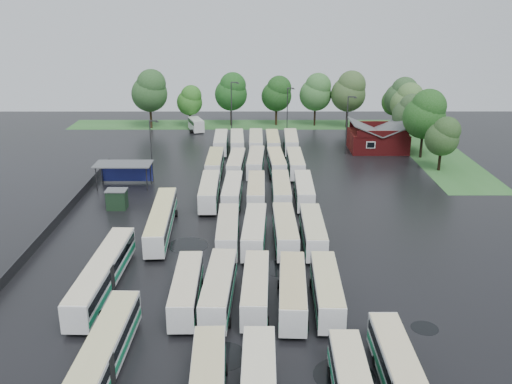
{
  "coord_description": "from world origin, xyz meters",
  "views": [
    {
      "loc": [
        1.91,
        -57.55,
        26.29
      ],
      "look_at": [
        2.0,
        12.0,
        2.5
      ],
      "focal_mm": 40.0,
      "sensor_mm": 36.0,
      "label": 1
    }
  ],
  "objects": [
    {
      "name": "bus_r1c2",
      "position": [
        1.93,
        -12.11,
        1.64
      ],
      "size": [
        2.63,
        10.78,
        2.98
      ],
      "rotation": [
        0.0,
        0.0,
        -0.03
      ],
      "color": "silver",
      "rests_on": "ground"
    },
    {
      "name": "bus_r2c1",
      "position": [
        -1.16,
        1.05,
        1.67
      ],
      "size": [
        2.49,
        10.94,
        3.04
      ],
      "rotation": [
        0.0,
        0.0,
        0.02
      ],
      "color": "silver",
      "rests_on": "ground"
    },
    {
      "name": "bus_r1c1",
      "position": [
        -1.34,
        -12.25,
        1.72
      ],
      "size": [
        2.87,
        11.33,
        3.13
      ],
      "rotation": [
        0.0,
        0.0,
        -0.04
      ],
      "color": "silver",
      "rests_on": "ground"
    },
    {
      "name": "lamp_post_ne",
      "position": [
        18.0,
        40.11,
        5.95
      ],
      "size": [
        1.58,
        0.31,
        10.25
      ],
      "color": "#2D2D30",
      "rests_on": "ground"
    },
    {
      "name": "puddle_3",
      "position": [
        4.73,
        -4.95,
        0.0
      ],
      "size": [
        4.05,
        4.05,
        0.01
      ],
      "primitive_type": "cylinder",
      "color": "black",
      "rests_on": "ground"
    },
    {
      "name": "tree_north_6",
      "position": [
        31.4,
        61.28,
        6.06
      ],
      "size": [
        5.69,
        5.69,
        9.43
      ],
      "color": "#3B2B1E",
      "rests_on": "ground"
    },
    {
      "name": "bus_r1c0",
      "position": [
        -4.25,
        -12.22,
        1.63
      ],
      "size": [
        2.47,
        10.72,
        2.97
      ],
      "rotation": [
        0.0,
        0.0,
        0.02
      ],
      "color": "silver",
      "rests_on": "ground"
    },
    {
      "name": "bus_r4c2",
      "position": [
        1.98,
        28.7,
        1.71
      ],
      "size": [
        2.89,
        11.24,
        3.1
      ],
      "rotation": [
        0.0,
        0.0,
        -0.05
      ],
      "color": "silver",
      "rests_on": "ground"
    },
    {
      "name": "bus_r5c2",
      "position": [
        2.03,
        41.87,
        1.71
      ],
      "size": [
        2.38,
        11.14,
        3.1
      ],
      "rotation": [
        0.0,
        0.0,
        0.0
      ],
      "color": "silver",
      "rests_on": "ground"
    },
    {
      "name": "lamp_post_back_w",
      "position": [
        -2.64,
        53.97,
        6.26
      ],
      "size": [
        1.66,
        0.32,
        10.78
      ],
      "color": "#2D2D30",
      "rests_on": "ground"
    },
    {
      "name": "brick_building",
      "position": [
        24.0,
        42.77,
        1.87
      ],
      "size": [
        10.07,
        8.6,
        5.39
      ],
      "color": "maroon",
      "rests_on": "ground"
    },
    {
      "name": "bus_r4c1",
      "position": [
        -1.08,
        28.1,
        1.64
      ],
      "size": [
        2.72,
        10.78,
        2.98
      ],
      "rotation": [
        0.0,
        0.0,
        -0.04
      ],
      "color": "silver",
      "rests_on": "ground"
    },
    {
      "name": "tree_east_1",
      "position": [
        30.73,
        37.73,
        7.67
      ],
      "size": [
        7.19,
        7.19,
        11.92
      ],
      "color": "black",
      "rests_on": "ground"
    },
    {
      "name": "bus_r4c4",
      "position": [
        8.22,
        28.42,
        1.66
      ],
      "size": [
        2.33,
        10.87,
        3.02
      ],
      "rotation": [
        0.0,
        0.0,
        0.0
      ],
      "color": "silver",
      "rests_on": "ground"
    },
    {
      "name": "bus_r4c3",
      "position": [
        5.24,
        28.54,
        1.66
      ],
      "size": [
        2.83,
        10.94,
        3.02
      ],
      "rotation": [
        0.0,
        0.0,
        0.05
      ],
      "color": "silver",
      "rests_on": "ground"
    },
    {
      "name": "bus_r3c2",
      "position": [
        2.03,
        14.86,
        1.65
      ],
      "size": [
        2.43,
        10.83,
        3.01
      ],
      "rotation": [
        0.0,
        0.0,
        -0.01
      ],
      "color": "silver",
      "rests_on": "ground"
    },
    {
      "name": "artic_bus_west_c",
      "position": [
        -12.46,
        -9.37,
        1.71
      ],
      "size": [
        2.81,
        16.64,
        3.08
      ],
      "rotation": [
        0.0,
        0.0,
        -0.03
      ],
      "color": "silver",
      "rests_on": "ground"
    },
    {
      "name": "artic_bus_west_a",
      "position": [
        -9.19,
        -23.23,
        1.7
      ],
      "size": [
        2.78,
        16.61,
        3.07
      ],
      "rotation": [
        0.0,
        0.0,
        -0.03
      ],
      "color": "silver",
      "rests_on": "ground"
    },
    {
      "name": "grass_strip_north",
      "position": [
        2.0,
        64.8,
        0.01
      ],
      "size": [
        80.0,
        10.0,
        0.01
      ],
      "primitive_type": "cube",
      "color": "#2F652A",
      "rests_on": "ground"
    },
    {
      "name": "lamp_post_nw",
      "position": [
        -13.41,
        24.4,
        5.42
      ],
      "size": [
        1.44,
        0.28,
        9.33
      ],
      "color": "#2D2D30",
      "rests_on": "ground"
    },
    {
      "name": "utility_hut",
      "position": [
        -16.2,
        12.6,
        1.32
      ],
      "size": [
        2.7,
        2.2,
        2.62
      ],
      "color": "black",
      "rests_on": "ground"
    },
    {
      "name": "minibus",
      "position": [
        -10.36,
        58.53,
        1.43
      ],
      "size": [
        3.92,
        6.27,
        2.57
      ],
      "rotation": [
        0.0,
        0.0,
        0.32
      ],
      "color": "silver",
      "rests_on": "ground"
    },
    {
      "name": "tree_north_3",
      "position": [
        6.63,
        64.34,
        6.87
      ],
      "size": [
        6.45,
        6.45,
        10.69
      ],
      "color": "#372515",
      "rests_on": "ground"
    },
    {
      "name": "west_fence",
      "position": [
        -22.2,
        8.0,
        0.6
      ],
      "size": [
        0.1,
        50.0,
        1.2
      ],
      "primitive_type": "cube",
      "color": "#2D2D30",
      "rests_on": "ground"
    },
    {
      "name": "puddle_0",
      "position": [
        -0.7,
        -19.99,
        0.0
      ],
      "size": [
        3.99,
        3.99,
        0.01
      ],
      "primitive_type": "cylinder",
      "color": "black",
      "rests_on": "ground"
    },
    {
      "name": "bus_r2c2",
      "position": [
        1.81,
        0.91,
        1.7
      ],
      "size": [
        2.89,
        11.19,
        3.09
      ],
      "rotation": [
        0.0,
        0.0,
        -0.05
      ],
      "color": "silver",
      "rests_on": "ground"
    },
    {
      "name": "artic_bus_west_b",
      "position": [
        -9.09,
        4.47,
        1.67
      ],
      "size": [
        3.1,
        16.31,
        3.01
      ],
      "rotation": [
        0.0,
        0.0,
        0.05
      ],
      "color": "silver",
      "rests_on": "ground"
    },
    {
      "name": "bus_r1c4",
      "position": [
        8.26,
        -12.43,
        1.66
      ],
      "size": [
        2.65,
        10.9,
        3.02
      ],
      "rotation": [
        0.0,
        0.0,
        -0.03
      ],
      "color": "silver",
      "rests_on": "ground"
    },
    {
      "name": "tree_east_0",
      "position": [
        31.53,
        29.95,
        5.65
      ],
      "size": [
        5.32,
        5.31,
        8.79
      ],
      "color": "black",
      "rests_on": "ground"
    },
    {
      "name": "tree_east_3",
      "position": [
        31.95,
        54.16,
        6.86
      ],
      "size": [
        6.44,
        6.44,
        10.66
      ],
      "color": "black",
      "rests_on": "ground"
    },
    {
      "name": "bus_r5c4",
      "position": [
        8.32,
        42.21,
        1.68
      ],
      "size": [
        2.62,
        11.01,
        3.05
      ],
      "rotation": [
        0.0,
        0.0,
        -0.03
      ],
      "color": "silver",
      "rests_on": "ground"
    },
    {
      "name": "bus_r2c4",
      "position": [
        8.32,
        0.89,
        1.68
      ],
      "size": [
        2.47,
        11.02,
        3.06
      ],
      "rotation": [
        0.0,
        0.0,
        -0.01
      ],
      "color": "silver",
      "rests_on": "ground"
    },
    {
      "name": "bus_r5c3",
      "position": [
        5.03,
        41.97,
        1.65
      ],
      "size": [
        2.39,
        10.79,
        3.0
      ],
      "rotation": [
        0.0,
        0.0,
        0.01
      ],
      "color": "silver",
      "rests_on": "ground"
    },
    {
      "name": "tree_north_5",
      "position": [
        21.6,
        61.88,
        7.75
      ],
      "size": [
        7.27,
        7.27,
        12.04
      ],
      "color": "black",
      "rests_on": "ground"
    },
    {
      "name": "tree_north_1",
      "position": [
        -11.86,
        62.52,
        5.76
      ],
      "size": [
        5.4,
        5.4,
        8.95
      ],
      "color": "black",
      "rests_on": "ground"
    },
    {
      "name": "grass_strip_east",
      "position": [
        34.0,
        42.8,
        0.01
      ],
      "size": [
        10.0,
        50.0,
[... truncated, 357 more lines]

